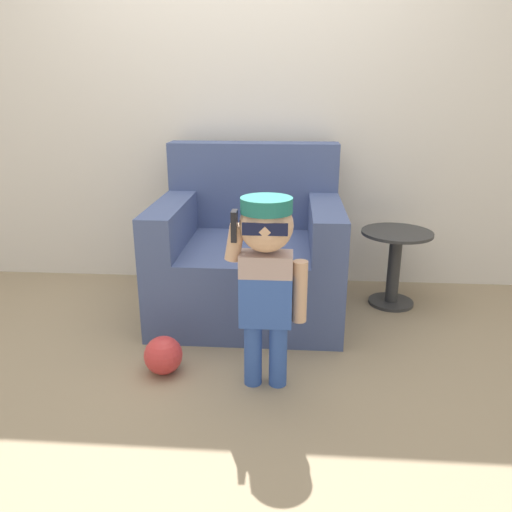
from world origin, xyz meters
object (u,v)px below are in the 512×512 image
object	(u,v)px
side_table	(395,261)
toy_ball	(163,355)
armchair	(250,255)
person_child	(266,265)

from	to	relation	value
side_table	toy_ball	bearing A→B (deg)	-143.87
side_table	toy_ball	xyz separation A→B (m)	(-1.25, -0.91, -0.20)
armchair	person_child	xyz separation A→B (m)	(0.15, -0.85, 0.24)
person_child	toy_ball	distance (m)	0.71
side_table	toy_ball	distance (m)	1.56
person_child	toy_ball	xyz separation A→B (m)	(-0.50, 0.06, -0.50)
side_table	toy_ball	size ratio (longest dim) A/B	2.59
armchair	side_table	distance (m)	0.91
armchair	toy_ball	xyz separation A→B (m)	(-0.35, -0.79, -0.25)
armchair	side_table	bearing A→B (deg)	7.65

